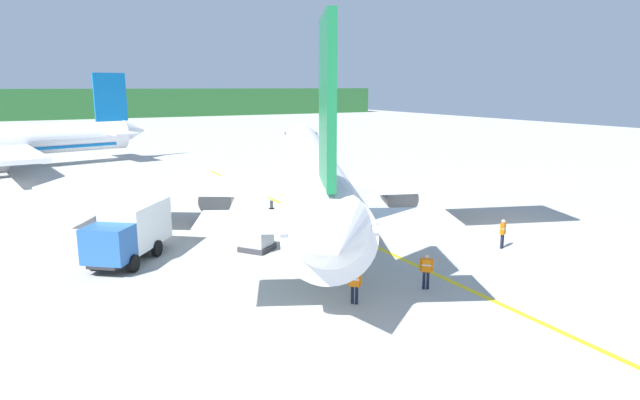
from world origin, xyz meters
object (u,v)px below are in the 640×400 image
service_truck_baggage (130,230)px  cargo_container_near (257,236)px  crew_loader_left (355,283)px  airliner_foreground (309,172)px  crew_marshaller (426,268)px  crew_loader_right (503,231)px

service_truck_baggage → cargo_container_near: 6.90m
cargo_container_near → crew_loader_left: bearing=-85.0°
airliner_foreground → cargo_container_near: airliner_foreground is taller
airliner_foreground → cargo_container_near: size_ratio=17.17×
airliner_foreground → service_truck_baggage: airliner_foreground is taller
cargo_container_near → crew_marshaller: bearing=-63.5°
cargo_container_near → airliner_foreground: bearing=41.1°
service_truck_baggage → crew_loader_right: service_truck_baggage is taller
airliner_foreground → cargo_container_near: bearing=-138.9°
service_truck_baggage → crew_loader_right: (19.38, -7.85, -0.61)m
service_truck_baggage → airliner_foreground: bearing=15.8°
service_truck_baggage → crew_marshaller: size_ratio=3.60×
airliner_foreground → cargo_container_near: (-5.91, -5.15, -2.52)m
cargo_container_near → crew_loader_left: 9.40m
crew_marshaller → service_truck_baggage: bearing=136.0°
cargo_container_near → crew_loader_right: (12.72, -6.26, 0.15)m
airliner_foreground → crew_loader_right: airliner_foreground is taller
airliner_foreground → crew_marshaller: size_ratio=23.35×
service_truck_baggage → crew_marshaller: 15.79m
airliner_foreground → crew_loader_left: 15.57m
crew_marshaller → crew_loader_right: 8.62m
cargo_container_near → crew_loader_right: 14.17m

